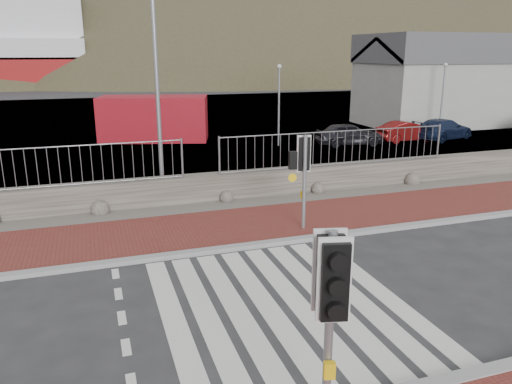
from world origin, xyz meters
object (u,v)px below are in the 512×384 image
object	(u,v)px
streetlight	(160,61)
car_c	(443,129)
traffic_signal_near	(331,293)
car_b	(407,131)
car_a	(349,134)
traffic_signal_far	(304,162)
shipping_container	(154,118)

from	to	relation	value
streetlight	car_c	distance (m)	18.09
traffic_signal_near	car_b	distance (m)	22.85
traffic_signal_near	car_a	size ratio (longest dim) A/B	0.81
traffic_signal_far	shipping_container	xyz separation A→B (m)	(-1.92, 15.87, -0.72)
traffic_signal_far	car_c	world-z (taller)	traffic_signal_far
car_b	shipping_container	bearing A→B (deg)	68.41
traffic_signal_far	car_a	distance (m)	13.43
traffic_signal_near	shipping_container	size ratio (longest dim) A/B	0.49
car_b	car_a	bearing A→B (deg)	89.03
shipping_container	traffic_signal_far	bearing A→B (deg)	-67.21
car_a	car_c	distance (m)	5.84
car_a	traffic_signal_near	bearing A→B (deg)	157.52
traffic_signal_near	car_c	xyz separation A→B (m)	(16.09, 18.09, -1.43)
traffic_signal_near	car_c	bearing A→B (deg)	62.54
streetlight	car_c	xyz separation A→B (m)	(16.36, 6.70, -3.86)
car_a	car_b	bearing A→B (deg)	-82.70
car_a	car_c	world-z (taller)	car_a
streetlight	shipping_container	distance (m)	12.06
car_a	streetlight	bearing A→B (deg)	129.71
streetlight	traffic_signal_far	bearing A→B (deg)	-37.11
shipping_container	car_b	bearing A→B (deg)	-4.37
traffic_signal_near	traffic_signal_far	xyz separation A→B (m)	(2.77, 7.07, -0.10)
traffic_signal_far	car_b	size ratio (longest dim) A/B	0.80
shipping_container	car_c	world-z (taller)	shipping_container
traffic_signal_far	shipping_container	world-z (taller)	traffic_signal_far
streetlight	car_b	size ratio (longest dim) A/B	2.38
traffic_signal_far	car_a	size ratio (longest dim) A/B	0.77
streetlight	shipping_container	world-z (taller)	streetlight
traffic_signal_near	traffic_signal_far	bearing A→B (deg)	82.80
traffic_signal_far	car_b	xyz separation A→B (m)	(11.01, 11.10, -1.37)
streetlight	shipping_container	bearing A→B (deg)	102.22
traffic_signal_far	car_b	bearing A→B (deg)	-126.59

